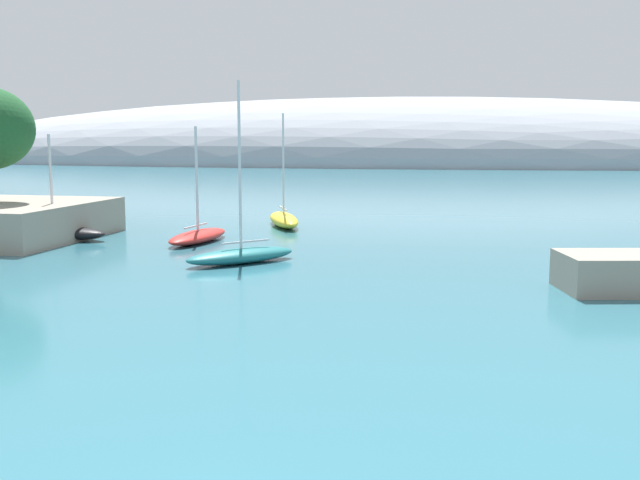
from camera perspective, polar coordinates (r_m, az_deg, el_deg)
The scene contains 6 objects.
shore_outcrop at distance 54.67m, azimuth -24.27°, elevation 1.41°, with size 12.34×13.02×2.56m, color gray.
distant_ridge at distance 208.91m, azimuth 4.77°, elevation 6.16°, with size 302.10×79.95×37.92m, color #999EA8.
sailboat_red_near_shore at distance 49.02m, azimuth -9.77°, elevation 0.38°, with size 2.93×7.28×7.82m.
sailboat_yellow_mid_mooring at distance 57.22m, azimuth -2.93°, elevation 1.70°, with size 4.97×8.08×9.00m.
sailboat_black_outer_mooring at distance 52.64m, azimuth -20.62°, elevation 0.60°, with size 7.82×2.45×7.31m.
sailboat_teal_end_of_line at distance 40.37m, azimuth -6.36°, elevation -1.12°, with size 6.07×6.30×10.17m.
Camera 1 is at (4.34, -9.79, 6.96)m, focal length 39.82 mm.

